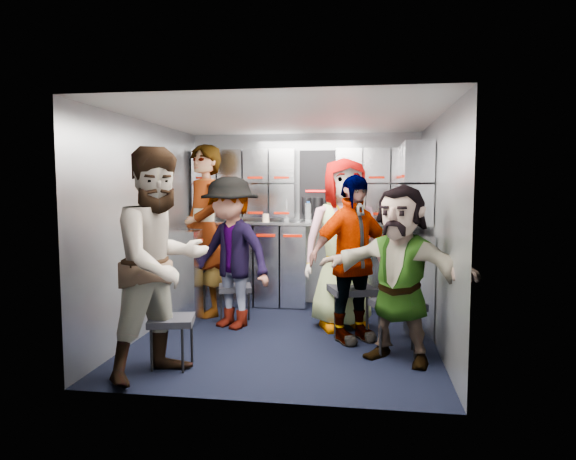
# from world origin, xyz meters

# --- Properties ---
(floor) EXTENTS (3.00, 3.00, 0.00)m
(floor) POSITION_xyz_m (0.00, 0.00, 0.00)
(floor) COLOR black
(floor) RESTS_ON ground
(wall_back) EXTENTS (2.80, 0.04, 2.10)m
(wall_back) POSITION_xyz_m (0.00, 1.50, 1.05)
(wall_back) COLOR gray
(wall_back) RESTS_ON ground
(wall_left) EXTENTS (0.04, 3.00, 2.10)m
(wall_left) POSITION_xyz_m (-1.40, 0.00, 1.05)
(wall_left) COLOR gray
(wall_left) RESTS_ON ground
(wall_right) EXTENTS (0.04, 3.00, 2.10)m
(wall_right) POSITION_xyz_m (1.40, 0.00, 1.05)
(wall_right) COLOR gray
(wall_right) RESTS_ON ground
(ceiling) EXTENTS (2.80, 3.00, 0.02)m
(ceiling) POSITION_xyz_m (0.00, 0.00, 2.10)
(ceiling) COLOR silver
(ceiling) RESTS_ON wall_back
(cart_bank_back) EXTENTS (2.68, 0.38, 0.99)m
(cart_bank_back) POSITION_xyz_m (0.00, 1.29, 0.49)
(cart_bank_back) COLOR #A7ACB8
(cart_bank_back) RESTS_ON ground
(cart_bank_left) EXTENTS (0.38, 0.76, 0.99)m
(cart_bank_left) POSITION_xyz_m (-1.19, 0.56, 0.49)
(cart_bank_left) COLOR #A7ACB8
(cart_bank_left) RESTS_ON ground
(counter) EXTENTS (2.68, 0.42, 0.03)m
(counter) POSITION_xyz_m (0.00, 1.29, 1.01)
(counter) COLOR #B7B9BF
(counter) RESTS_ON cart_bank_back
(locker_bank_back) EXTENTS (2.68, 0.28, 0.82)m
(locker_bank_back) POSITION_xyz_m (0.00, 1.35, 1.49)
(locker_bank_back) COLOR #A7ACB8
(locker_bank_back) RESTS_ON wall_back
(locker_bank_right) EXTENTS (0.28, 1.00, 0.82)m
(locker_bank_right) POSITION_xyz_m (1.25, 0.70, 1.49)
(locker_bank_right) COLOR #A7ACB8
(locker_bank_right) RESTS_ON wall_right
(right_cabinet) EXTENTS (0.28, 1.20, 1.00)m
(right_cabinet) POSITION_xyz_m (1.25, 0.60, 0.50)
(right_cabinet) COLOR #A7ACB8
(right_cabinet) RESTS_ON ground
(coffee_niche) EXTENTS (0.46, 0.16, 0.84)m
(coffee_niche) POSITION_xyz_m (0.18, 1.41, 1.47)
(coffee_niche) COLOR black
(coffee_niche) RESTS_ON wall_back
(red_latch_strip) EXTENTS (2.60, 0.02, 0.03)m
(red_latch_strip) POSITION_xyz_m (0.00, 1.09, 0.88)
(red_latch_strip) COLOR #9C0F00
(red_latch_strip) RESTS_ON cart_bank_back
(jump_seat_near_left) EXTENTS (0.42, 0.40, 0.41)m
(jump_seat_near_left) POSITION_xyz_m (-0.80, -0.94, 0.37)
(jump_seat_near_left) COLOR black
(jump_seat_near_left) RESTS_ON ground
(jump_seat_mid_left) EXTENTS (0.41, 0.40, 0.40)m
(jump_seat_mid_left) POSITION_xyz_m (-0.63, 0.45, 0.35)
(jump_seat_mid_left) COLOR black
(jump_seat_mid_left) RESTS_ON ground
(jump_seat_center) EXTENTS (0.38, 0.36, 0.41)m
(jump_seat_center) POSITION_xyz_m (0.53, 0.61, 0.36)
(jump_seat_center) COLOR black
(jump_seat_center) RESTS_ON ground
(jump_seat_mid_right) EXTENTS (0.51, 0.50, 0.48)m
(jump_seat_mid_right) POSITION_xyz_m (0.62, 0.16, 0.43)
(jump_seat_mid_right) COLOR black
(jump_seat_mid_right) RESTS_ON ground
(jump_seat_near_right) EXTENTS (0.51, 0.50, 0.47)m
(jump_seat_near_right) POSITION_xyz_m (1.03, -0.34, 0.41)
(jump_seat_near_right) COLOR black
(jump_seat_near_right) RESTS_ON ground
(attendant_standing) EXTENTS (0.82, 0.83, 1.93)m
(attendant_standing) POSITION_xyz_m (-1.05, 0.75, 0.96)
(attendant_standing) COLOR black
(attendant_standing) RESTS_ON ground
(attendant_arc_a) EXTENTS (1.02, 1.08, 1.77)m
(attendant_arc_a) POSITION_xyz_m (-0.80, -1.12, 0.88)
(attendant_arc_a) COLOR black
(attendant_arc_a) RESTS_ON ground
(attendant_arc_b) EXTENTS (1.16, 0.97, 1.56)m
(attendant_arc_b) POSITION_xyz_m (-0.63, 0.27, 0.78)
(attendant_arc_b) COLOR black
(attendant_arc_b) RESTS_ON ground
(attendant_arc_c) EXTENTS (0.98, 0.79, 1.75)m
(attendant_arc_c) POSITION_xyz_m (0.53, 0.43, 0.87)
(attendant_arc_c) COLOR black
(attendant_arc_c) RESTS_ON ground
(attendant_arc_d) EXTENTS (0.96, 0.87, 1.57)m
(attendant_arc_d) POSITION_xyz_m (0.62, -0.02, 0.79)
(attendant_arc_d) COLOR black
(attendant_arc_d) RESTS_ON ground
(attendant_arc_e) EXTENTS (1.43, 1.01, 1.49)m
(attendant_arc_e) POSITION_xyz_m (1.03, -0.52, 0.74)
(attendant_arc_e) COLOR black
(attendant_arc_e) RESTS_ON ground
(bottle_left) EXTENTS (0.06, 0.06, 0.27)m
(bottle_left) POSITION_xyz_m (-0.18, 1.24, 1.17)
(bottle_left) COLOR white
(bottle_left) RESTS_ON counter
(bottle_mid) EXTENTS (0.07, 0.07, 0.23)m
(bottle_mid) POSITION_xyz_m (0.07, 1.24, 1.14)
(bottle_mid) COLOR white
(bottle_mid) RESTS_ON counter
(bottle_right) EXTENTS (0.06, 0.06, 0.26)m
(bottle_right) POSITION_xyz_m (1.12, 1.24, 1.16)
(bottle_right) COLOR white
(bottle_right) RESTS_ON counter
(cup_left) EXTENTS (0.08, 0.08, 0.10)m
(cup_left) POSITION_xyz_m (-0.44, 1.23, 1.08)
(cup_left) COLOR tan
(cup_left) RESTS_ON counter
(cup_right) EXTENTS (0.08, 0.08, 0.10)m
(cup_right) POSITION_xyz_m (0.44, 1.23, 1.08)
(cup_right) COLOR tan
(cup_right) RESTS_ON counter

